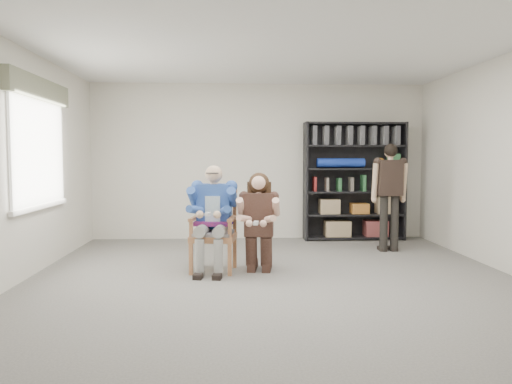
{
  "coord_description": "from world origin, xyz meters",
  "views": [
    {
      "loc": [
        -0.51,
        -5.54,
        1.48
      ],
      "look_at": [
        -0.2,
        0.6,
        1.05
      ],
      "focal_mm": 35.0,
      "sensor_mm": 36.0,
      "label": 1
    }
  ],
  "objects_px": {
    "armchair": "(213,230)",
    "seated_man": "(213,218)",
    "standing_man": "(390,198)",
    "kneeling_woman": "(259,224)",
    "bookshelf": "(354,181)"
  },
  "relations": [
    {
      "from": "armchair",
      "to": "seated_man",
      "type": "xyz_separation_m",
      "value": [
        0.0,
        0.0,
        0.16
      ]
    },
    {
      "from": "standing_man",
      "to": "kneeling_woman",
      "type": "bearing_deg",
      "value": -148.75
    },
    {
      "from": "armchair",
      "to": "bookshelf",
      "type": "relative_size",
      "value": 0.51
    },
    {
      "from": "armchair",
      "to": "bookshelf",
      "type": "bearing_deg",
      "value": 52.77
    },
    {
      "from": "armchair",
      "to": "standing_man",
      "type": "bearing_deg",
      "value": 32.82
    },
    {
      "from": "kneeling_woman",
      "to": "standing_man",
      "type": "height_order",
      "value": "standing_man"
    },
    {
      "from": "armchair",
      "to": "standing_man",
      "type": "relative_size",
      "value": 0.63
    },
    {
      "from": "armchair",
      "to": "bookshelf",
      "type": "height_order",
      "value": "bookshelf"
    },
    {
      "from": "bookshelf",
      "to": "standing_man",
      "type": "bearing_deg",
      "value": -76.83
    },
    {
      "from": "armchair",
      "to": "bookshelf",
      "type": "distance_m",
      "value": 3.47
    },
    {
      "from": "armchair",
      "to": "seated_man",
      "type": "bearing_deg",
      "value": 0.0
    },
    {
      "from": "bookshelf",
      "to": "standing_man",
      "type": "distance_m",
      "value": 1.21
    },
    {
      "from": "kneeling_woman",
      "to": "bookshelf",
      "type": "bearing_deg",
      "value": 61.81
    },
    {
      "from": "kneeling_woman",
      "to": "armchair",
      "type": "bearing_deg",
      "value": 176.41
    },
    {
      "from": "armchair",
      "to": "seated_man",
      "type": "height_order",
      "value": "seated_man"
    }
  ]
}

